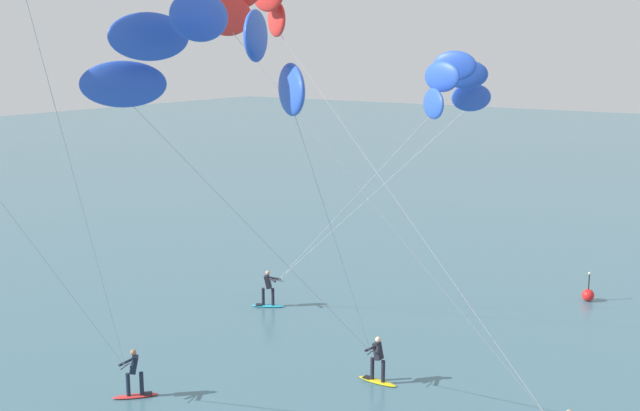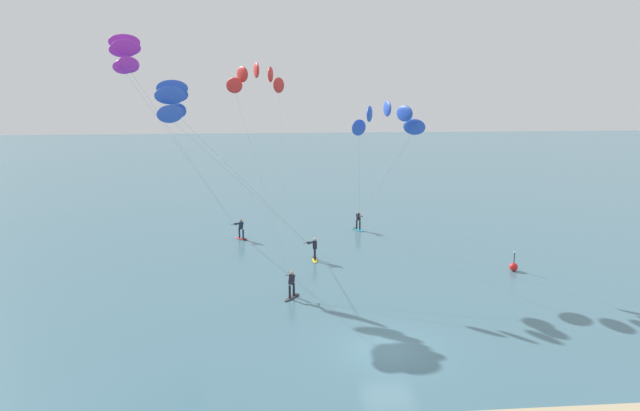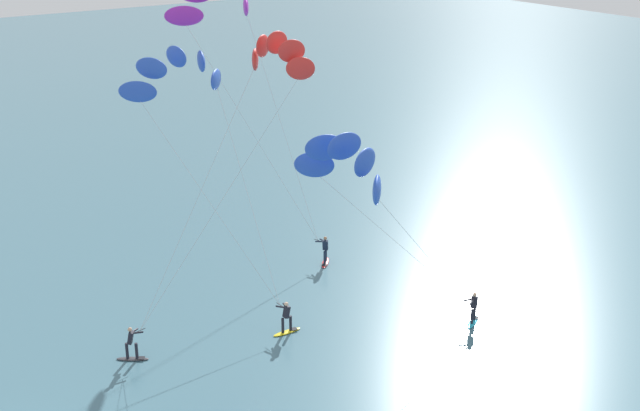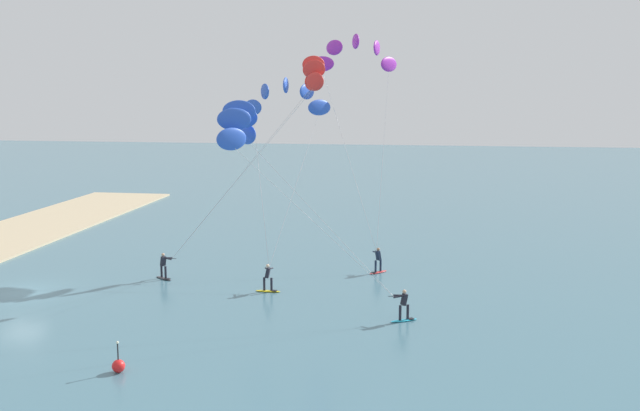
{
  "view_description": "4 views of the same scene",
  "coord_description": "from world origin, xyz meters",
  "px_view_note": "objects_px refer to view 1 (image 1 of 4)",
  "views": [
    {
      "loc": [
        -25.19,
        1.39,
        11.53
      ],
      "look_at": [
        -3.0,
        16.41,
        6.15
      ],
      "focal_mm": 44.8,
      "sensor_mm": 36.0,
      "label": 1
    },
    {
      "loc": [
        -5.38,
        -24.74,
        12.54
      ],
      "look_at": [
        -2.16,
        13.75,
        4.16
      ],
      "focal_mm": 31.93,
      "sensor_mm": 36.0,
      "label": 2
    },
    {
      "loc": [
        27.79,
        -4.31,
        20.25
      ],
      "look_at": [
        -4.0,
        17.33,
        5.54
      ],
      "focal_mm": 46.46,
      "sensor_mm": 36.0,
      "label": 3
    },
    {
      "loc": [
        38.99,
        23.91,
        11.91
      ],
      "look_at": [
        -1.46,
        17.62,
        5.43
      ],
      "focal_mm": 41.44,
      "sensor_mm": 36.0,
      "label": 4
    }
  ],
  "objects_px": {
    "kitesurfer_nearshore": "(269,22)",
    "marker_buoy": "(588,295)",
    "kitesurfer_far_out": "(211,70)",
    "kitesurfer_mid_water": "(445,94)"
  },
  "relations": [
    {
      "from": "kitesurfer_nearshore",
      "to": "marker_buoy",
      "type": "height_order",
      "value": "kitesurfer_nearshore"
    },
    {
      "from": "kitesurfer_nearshore",
      "to": "kitesurfer_far_out",
      "type": "height_order",
      "value": "kitesurfer_nearshore"
    },
    {
      "from": "kitesurfer_mid_water",
      "to": "marker_buoy",
      "type": "distance_m",
      "value": 13.11
    },
    {
      "from": "kitesurfer_mid_water",
      "to": "kitesurfer_nearshore",
      "type": "bearing_deg",
      "value": 170.09
    },
    {
      "from": "kitesurfer_nearshore",
      "to": "kitesurfer_mid_water",
      "type": "bearing_deg",
      "value": -9.91
    },
    {
      "from": "kitesurfer_nearshore",
      "to": "kitesurfer_far_out",
      "type": "bearing_deg",
      "value": -155.75
    },
    {
      "from": "kitesurfer_far_out",
      "to": "kitesurfer_nearshore",
      "type": "bearing_deg",
      "value": 24.25
    },
    {
      "from": "kitesurfer_mid_water",
      "to": "marker_buoy",
      "type": "xyz_separation_m",
      "value": [
        8.35,
        -3.58,
        -9.44
      ]
    },
    {
      "from": "kitesurfer_nearshore",
      "to": "kitesurfer_far_out",
      "type": "xyz_separation_m",
      "value": [
        -5.18,
        -2.33,
        -1.22
      ]
    },
    {
      "from": "kitesurfer_nearshore",
      "to": "marker_buoy",
      "type": "bearing_deg",
      "value": -16.61
    }
  ]
}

